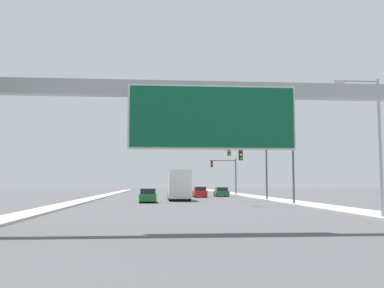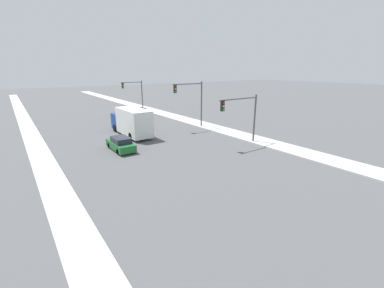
% 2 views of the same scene
% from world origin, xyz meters
% --- Properties ---
extents(sidewalk_right, '(3.00, 120.00, 0.15)m').
position_xyz_m(sidewalk_right, '(11.25, 60.00, 0.07)').
color(sidewalk_right, '#BCBCBC').
rests_on(sidewalk_right, ground).
extents(median_strip_left, '(2.00, 120.00, 0.15)m').
position_xyz_m(median_strip_left, '(-10.75, 60.00, 0.07)').
color(median_strip_left, '#BCBCBC').
rests_on(median_strip_left, ground).
extents(sign_gantry, '(20.45, 0.73, 6.73)m').
position_xyz_m(sign_gantry, '(0.00, 17.90, 5.29)').
color(sign_gantry, '#9EA0A5').
rests_on(sign_gantry, ground).
extents(car_far_right, '(1.77, 4.74, 1.50)m').
position_xyz_m(car_far_right, '(3.50, 60.03, 0.71)').
color(car_far_right, red).
rests_on(car_far_right, ground).
extents(car_mid_center, '(1.82, 4.30, 1.39)m').
position_xyz_m(car_mid_center, '(7.00, 62.44, 0.66)').
color(car_mid_center, '#1E662D').
rests_on(car_mid_center, ground).
extents(car_near_right, '(1.75, 4.44, 1.46)m').
position_xyz_m(car_near_right, '(-3.50, 44.14, 0.69)').
color(car_near_right, '#1E662D').
rests_on(car_near_right, ground).
extents(truck_box_primary, '(2.48, 8.39, 3.51)m').
position_xyz_m(truck_box_primary, '(0.00, 49.40, 1.78)').
color(truck_box_primary, navy).
rests_on(truck_box_primary, ground).
extents(traffic_light_near_intersection, '(5.56, 0.32, 5.56)m').
position_xyz_m(traffic_light_near_intersection, '(8.34, 38.00, 3.86)').
color(traffic_light_near_intersection, '#4C4C4F').
rests_on(traffic_light_near_intersection, ground).
extents(traffic_light_mid_block, '(4.93, 0.32, 6.62)m').
position_xyz_m(traffic_light_mid_block, '(8.73, 48.00, 4.48)').
color(traffic_light_mid_block, '#4C4C4F').
rests_on(traffic_light_mid_block, ground).
extents(traffic_light_far_intersection, '(4.42, 0.32, 5.99)m').
position_xyz_m(traffic_light_far_intersection, '(8.83, 68.00, 4.05)').
color(traffic_light_far_intersection, '#4C4C4F').
rests_on(traffic_light_far_intersection, ground).
extents(street_lamp_right, '(2.75, 0.28, 8.14)m').
position_xyz_m(street_lamp_right, '(9.99, 22.27, 4.86)').
color(street_lamp_right, '#9EA0A5').
rests_on(street_lamp_right, ground).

